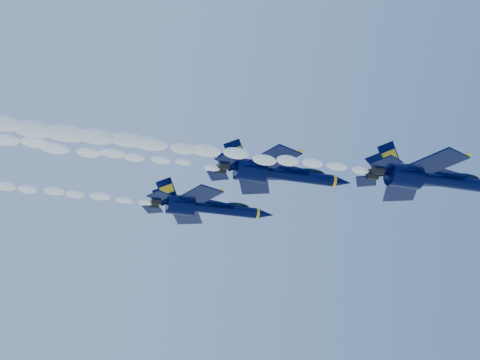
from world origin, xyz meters
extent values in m
cylinder|color=black|center=(23.63, -13.62, 150.63)|extent=(9.29, 1.55, 1.55)
ellipsoid|color=black|center=(17.13, -13.62, 150.58)|extent=(1.61, 2.79, 6.61)
ellipsoid|color=black|center=(25.39, -13.62, 151.40)|extent=(3.72, 1.21, 1.02)
cube|color=gold|center=(25.39, -13.62, 151.09)|extent=(4.34, 1.03, 0.19)
cube|color=black|center=(18.99, -17.75, 150.63)|extent=(5.54, 6.56, 0.19)
cube|color=black|center=(18.99, -9.49, 150.63)|extent=(5.54, 6.56, 0.19)
cube|color=gold|center=(20.43, -17.75, 150.73)|extent=(2.49, 5.17, 0.10)
cube|color=gold|center=(20.43, -9.49, 150.73)|extent=(2.49, 5.17, 0.10)
cube|color=black|center=(14.86, -14.70, 152.18)|extent=(3.36, 1.06, 3.62)
cube|color=black|center=(14.86, -12.53, 152.18)|extent=(3.36, 1.06, 3.62)
cylinder|color=black|center=(13.51, -14.29, 150.52)|extent=(1.24, 1.14, 1.14)
cylinder|color=black|center=(13.51, -12.94, 150.52)|extent=(1.24, 1.14, 1.14)
cube|color=gold|center=(20.54, -13.62, 151.43)|extent=(11.36, 0.36, 0.08)
ellipsoid|color=white|center=(-19.51, -13.62, 150.19)|extent=(65.01, 2.45, 2.20)
cylinder|color=black|center=(7.91, -4.63, 153.30)|extent=(9.01, 1.50, 1.50)
ellipsoid|color=black|center=(1.60, -4.63, 153.25)|extent=(1.56, 2.70, 6.41)
cone|color=black|center=(13.72, -4.63, 153.30)|extent=(2.60, 1.50, 1.50)
cylinder|color=gold|center=(12.52, -4.63, 153.30)|extent=(0.35, 1.56, 1.56)
ellipsoid|color=black|center=(9.61, -4.63, 154.05)|extent=(3.60, 1.17, 0.99)
cube|color=gold|center=(9.61, -4.63, 153.75)|extent=(4.21, 1.00, 0.18)
cube|color=black|center=(3.40, -8.64, 153.30)|extent=(5.37, 6.36, 0.18)
cube|color=black|center=(3.40, -0.63, 153.30)|extent=(5.37, 6.36, 0.18)
cube|color=gold|center=(4.81, -8.64, 153.40)|extent=(2.41, 5.02, 0.10)
cube|color=gold|center=(4.81, -0.63, 153.40)|extent=(2.41, 5.02, 0.10)
cube|color=black|center=(-0.60, -5.68, 154.80)|extent=(3.26, 1.03, 3.51)
cube|color=black|center=(-0.60, -3.58, 154.80)|extent=(3.26, 1.03, 3.51)
cylinder|color=black|center=(-1.90, -5.28, 153.20)|extent=(1.20, 1.10, 1.10)
cylinder|color=black|center=(-1.90, -3.98, 153.20)|extent=(1.20, 1.10, 1.10)
cube|color=gold|center=(4.91, -4.63, 154.08)|extent=(11.01, 0.35, 0.08)
cylinder|color=black|center=(1.68, 6.96, 152.68)|extent=(8.84, 1.47, 1.47)
ellipsoid|color=black|center=(-4.51, 6.96, 152.63)|extent=(1.53, 2.65, 6.29)
cone|color=black|center=(7.38, 6.96, 152.68)|extent=(2.55, 1.47, 1.47)
cylinder|color=gold|center=(6.20, 6.96, 152.68)|extent=(0.34, 1.53, 1.53)
ellipsoid|color=black|center=(3.35, 6.96, 153.42)|extent=(3.54, 1.15, 0.97)
cube|color=gold|center=(3.35, 6.96, 153.12)|extent=(4.13, 0.98, 0.18)
cube|color=black|center=(-2.74, 3.03, 152.68)|extent=(5.27, 6.24, 0.18)
cube|color=black|center=(-2.74, 10.89, 152.68)|extent=(5.27, 6.24, 0.18)
cube|color=gold|center=(-1.37, 3.03, 152.78)|extent=(2.37, 4.92, 0.10)
cube|color=gold|center=(-1.37, 10.89, 152.78)|extent=(2.37, 4.92, 0.10)
cube|color=black|center=(-6.67, 5.93, 154.15)|extent=(3.20, 1.01, 3.44)
cube|color=black|center=(-6.67, 7.99, 154.15)|extent=(3.20, 1.01, 3.44)
cylinder|color=black|center=(-7.95, 6.32, 152.58)|extent=(1.18, 1.08, 1.08)
cylinder|color=black|center=(-7.95, 7.60, 152.58)|extent=(1.18, 1.08, 1.08)
cube|color=gold|center=(-1.27, 6.96, 153.45)|extent=(10.81, 0.34, 0.08)
camera|label=1|loc=(-20.50, -74.00, 117.91)|focal=50.00mm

